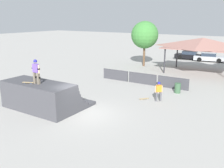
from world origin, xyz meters
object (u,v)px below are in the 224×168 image
Objects in this scene: tree_far_back at (145,35)px; parked_car_silver at (209,57)px; skateboard_on_ground at (144,99)px; trash_bin at (178,88)px; skater_on_deck at (36,70)px; bystander_walking at (159,90)px; skateboard_on_deck at (29,82)px; parked_car_black at (190,55)px.

parked_car_silver is at bearing 52.14° from tree_far_back.
skateboard_on_ground is at bearing -101.48° from parked_car_silver.
tree_far_back reaches higher than trash_bin.
skater_on_deck is 9.11m from bystander_walking.
skateboard_on_ground is (5.64, 6.40, -1.95)m from skateboard_on_deck.
skater_on_deck reaches higher than parked_car_black.
skateboard_on_ground is at bearing -27.46° from bystander_walking.
skater_on_deck reaches higher than trash_bin.
parked_car_black is (2.65, 27.58, -2.30)m from skater_on_deck.
trash_bin is (7.29, 9.55, -1.58)m from skateboard_on_deck.
trash_bin is at bearing -139.71° from bystander_walking.
bystander_walking is 0.27× the size of tree_far_back.
tree_far_back is (-1.01, 18.87, 1.17)m from skater_on_deck.
bystander_walking is 1.41m from skateboard_on_ground.
skater_on_deck is 2.01× the size of skateboard_on_deck.
bystander_walking is (6.74, 6.63, -1.09)m from skateboard_on_deck.
skater_on_deck reaches higher than skateboard_on_ground.
skateboard_on_deck is 0.14× the size of tree_far_back.
skateboard_on_ground is at bearing 25.44° from skateboard_on_deck.
skateboard_on_deck is 28.01m from parked_car_black.
skater_on_deck is at bearing -0.29° from skateboard_on_ground.
skater_on_deck is at bearing -3.79° from skateboard_on_deck.
skateboard_on_ground is 21.09m from parked_car_silver.
bystander_walking is 2.10× the size of skateboard_on_ground.
trash_bin is at bearing -96.42° from parked_car_silver.
tree_far_back is at bearing -117.30° from parked_car_black.
tree_far_back is 11.18m from parked_car_silver.
skateboard_on_deck is at bearing -88.77° from tree_far_back.
parked_car_black is (-3.49, 21.16, -0.31)m from bystander_walking.
skateboard_on_ground is 0.87× the size of trash_bin.
skater_on_deck reaches higher than bystander_walking.
skater_on_deck is 1.07× the size of bystander_walking.
tree_far_back is (-7.15, 12.45, 3.16)m from bystander_walking.
skateboard_on_deck reaches higher than skateboard_on_ground.
trash_bin is at bearing -168.87° from skateboard_on_ground.
skater_on_deck is 1.10m from skateboard_on_deck.
skateboard_on_deck is 12.12m from trash_bin.
parked_car_black is (-4.04, 18.23, 0.18)m from trash_bin.
skater_on_deck is 18.93m from tree_far_back.
skateboard_on_deck is at bearing -2.50° from skateboard_on_ground.
bystander_walking reaches higher than parked_car_black.
skater_on_deck is at bearing -111.62° from parked_car_silver.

